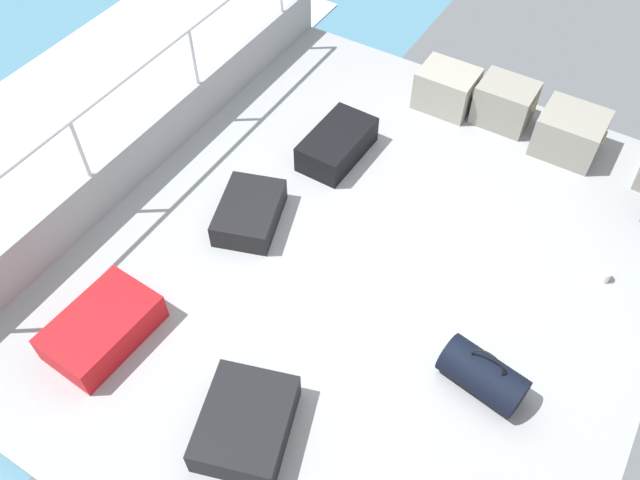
% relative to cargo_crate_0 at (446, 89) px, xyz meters
% --- Properties ---
extents(ground_plane, '(4.40, 5.20, 0.06)m').
position_rel_cargo_crate_0_xyz_m(ground_plane, '(0.30, -2.11, -0.23)').
color(ground_plane, '#939699').
extents(gunwale_port, '(0.06, 5.20, 0.45)m').
position_rel_cargo_crate_0_xyz_m(gunwale_port, '(-1.87, -2.11, 0.03)').
color(gunwale_port, '#939699').
rests_on(gunwale_port, ground_plane).
extents(railing_port, '(0.04, 4.20, 1.02)m').
position_rel_cargo_crate_0_xyz_m(railing_port, '(-1.87, -2.11, 0.58)').
color(railing_port, silver).
rests_on(railing_port, ground_plane).
extents(sea_wake, '(12.00, 12.00, 0.01)m').
position_rel_cargo_crate_0_xyz_m(sea_wake, '(-3.30, -2.11, -0.54)').
color(sea_wake, teal).
rests_on(sea_wake, ground_plane).
extents(cargo_crate_0, '(0.57, 0.43, 0.40)m').
position_rel_cargo_crate_0_xyz_m(cargo_crate_0, '(0.00, 0.00, 0.00)').
color(cargo_crate_0, gray).
rests_on(cargo_crate_0, ground_plane).
extents(cargo_crate_1, '(0.55, 0.41, 0.41)m').
position_rel_cargo_crate_0_xyz_m(cargo_crate_1, '(0.56, 0.08, 0.01)').
color(cargo_crate_1, gray).
rests_on(cargo_crate_1, ground_plane).
extents(cargo_crate_2, '(0.59, 0.50, 0.40)m').
position_rel_cargo_crate_0_xyz_m(cargo_crate_2, '(1.22, -0.01, 0.00)').
color(cargo_crate_2, gray).
rests_on(cargo_crate_2, ground_plane).
extents(suitcase_0, '(0.45, 0.78, 0.26)m').
position_rel_cargo_crate_0_xyz_m(suitcase_0, '(-0.54, -1.17, -0.07)').
color(suitcase_0, black).
rests_on(suitcase_0, ground_plane).
extents(suitcase_1, '(0.75, 0.83, 0.24)m').
position_rel_cargo_crate_0_xyz_m(suitcase_1, '(0.29, -3.76, -0.08)').
color(suitcase_1, black).
rests_on(suitcase_1, ground_plane).
extents(suitcase_2, '(0.66, 0.79, 0.22)m').
position_rel_cargo_crate_0_xyz_m(suitcase_2, '(-0.75, -2.24, -0.09)').
color(suitcase_2, black).
rests_on(suitcase_2, ground_plane).
extents(suitcase_3, '(0.55, 0.82, 0.25)m').
position_rel_cargo_crate_0_xyz_m(suitcase_3, '(-1.01, -3.71, -0.07)').
color(suitcase_3, red).
rests_on(suitcase_3, ground_plane).
extents(duffel_bag, '(0.62, 0.38, 0.43)m').
position_rel_cargo_crate_0_xyz_m(duffel_bag, '(1.47, -2.65, -0.05)').
color(duffel_bag, black).
rests_on(duffel_bag, ground_plane).
extents(paper_cup, '(0.08, 0.08, 0.10)m').
position_rel_cargo_crate_0_xyz_m(paper_cup, '(1.96, -1.30, -0.15)').
color(paper_cup, white).
rests_on(paper_cup, ground_plane).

